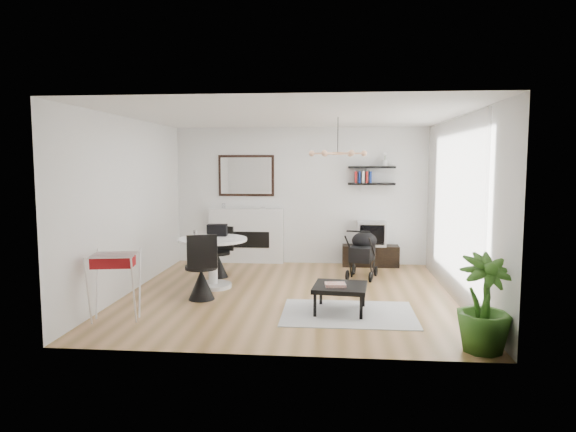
# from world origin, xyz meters

# --- Properties ---
(floor) EXTENTS (5.00, 5.00, 0.00)m
(floor) POSITION_xyz_m (0.00, 0.00, 0.00)
(floor) COLOR olive
(floor) RESTS_ON ground
(ceiling) EXTENTS (5.00, 5.00, 0.00)m
(ceiling) POSITION_xyz_m (0.00, 0.00, 2.70)
(ceiling) COLOR white
(ceiling) RESTS_ON wall_back
(wall_back) EXTENTS (5.00, 0.00, 5.00)m
(wall_back) POSITION_xyz_m (0.00, 2.50, 1.35)
(wall_back) COLOR white
(wall_back) RESTS_ON floor
(wall_left) EXTENTS (0.00, 5.00, 5.00)m
(wall_left) POSITION_xyz_m (-2.50, 0.00, 1.35)
(wall_left) COLOR white
(wall_left) RESTS_ON floor
(wall_right) EXTENTS (0.00, 5.00, 5.00)m
(wall_right) POSITION_xyz_m (2.50, 0.00, 1.35)
(wall_right) COLOR white
(wall_right) RESTS_ON floor
(sheer_curtain) EXTENTS (0.04, 3.60, 2.60)m
(sheer_curtain) POSITION_xyz_m (2.40, 0.20, 1.35)
(sheer_curtain) COLOR white
(sheer_curtain) RESTS_ON wall_right
(fireplace) EXTENTS (1.50, 0.17, 2.16)m
(fireplace) POSITION_xyz_m (-1.10, 2.42, 0.69)
(fireplace) COLOR white
(fireplace) RESTS_ON floor
(shelf_lower) EXTENTS (0.90, 0.25, 0.04)m
(shelf_lower) POSITION_xyz_m (1.37, 2.37, 1.60)
(shelf_lower) COLOR black
(shelf_lower) RESTS_ON wall_back
(shelf_upper) EXTENTS (0.90, 0.25, 0.04)m
(shelf_upper) POSITION_xyz_m (1.37, 2.37, 1.92)
(shelf_upper) COLOR black
(shelf_upper) RESTS_ON wall_back
(pendant_lamp) EXTENTS (0.90, 0.90, 0.10)m
(pendant_lamp) POSITION_xyz_m (0.70, 0.30, 2.15)
(pendant_lamp) COLOR tan
(pendant_lamp) RESTS_ON ceiling
(tv_console) EXTENTS (1.08, 0.38, 0.41)m
(tv_console) POSITION_xyz_m (1.37, 2.30, 0.20)
(tv_console) COLOR black
(tv_console) RESTS_ON floor
(crt_tv) EXTENTS (0.55, 0.48, 0.48)m
(crt_tv) POSITION_xyz_m (1.38, 2.30, 0.64)
(crt_tv) COLOR silver
(crt_tv) RESTS_ON tv_console
(dining_table) EXTENTS (1.10, 1.10, 0.80)m
(dining_table) POSITION_xyz_m (-1.28, 0.33, 0.53)
(dining_table) COLOR white
(dining_table) RESTS_ON floor
(laptop) EXTENTS (0.32, 0.21, 0.03)m
(laptop) POSITION_xyz_m (-1.43, 0.29, 0.82)
(laptop) COLOR black
(laptop) RESTS_ON dining_table
(black_bag) EXTENTS (0.33, 0.21, 0.19)m
(black_bag) POSITION_xyz_m (-1.27, 0.60, 0.90)
(black_bag) COLOR black
(black_bag) RESTS_ON dining_table
(newspaper) EXTENTS (0.37, 0.30, 0.01)m
(newspaper) POSITION_xyz_m (-1.10, 0.17, 0.81)
(newspaper) COLOR silver
(newspaper) RESTS_ON dining_table
(drinking_glass) EXTENTS (0.06, 0.06, 0.11)m
(drinking_glass) POSITION_xyz_m (-1.60, 0.47, 0.86)
(drinking_glass) COLOR white
(drinking_glass) RESTS_ON dining_table
(chair_far) EXTENTS (0.47, 0.48, 0.89)m
(chair_far) POSITION_xyz_m (-1.36, 1.08, 0.28)
(chair_far) COLOR black
(chair_far) RESTS_ON floor
(chair_near) EXTENTS (0.52, 0.53, 0.99)m
(chair_near) POSITION_xyz_m (-1.28, -0.42, 0.31)
(chair_near) COLOR black
(chair_near) RESTS_ON floor
(drying_rack) EXTENTS (0.68, 0.65, 0.87)m
(drying_rack) POSITION_xyz_m (-2.11, -1.50, 0.46)
(drying_rack) COLOR white
(drying_rack) RESTS_ON floor
(stroller) EXTENTS (0.61, 0.79, 0.89)m
(stroller) POSITION_xyz_m (1.16, 1.29, 0.38)
(stroller) COLOR black
(stroller) RESTS_ON floor
(rug) EXTENTS (1.76, 1.27, 0.01)m
(rug) POSITION_xyz_m (0.85, -0.94, 0.01)
(rug) COLOR #AEAEAE
(rug) RESTS_ON floor
(coffee_table) EXTENTS (0.77, 0.77, 0.36)m
(coffee_table) POSITION_xyz_m (0.74, -0.86, 0.33)
(coffee_table) COLOR black
(coffee_table) RESTS_ON rug
(magazines) EXTENTS (0.29, 0.24, 0.04)m
(magazines) POSITION_xyz_m (0.68, -0.92, 0.39)
(magazines) COLOR #B4432D
(magazines) RESTS_ON coffee_table
(potted_plant) EXTENTS (0.73, 0.73, 1.05)m
(potted_plant) POSITION_xyz_m (2.25, -2.17, 0.52)
(potted_plant) COLOR #31621C
(potted_plant) RESTS_ON floor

